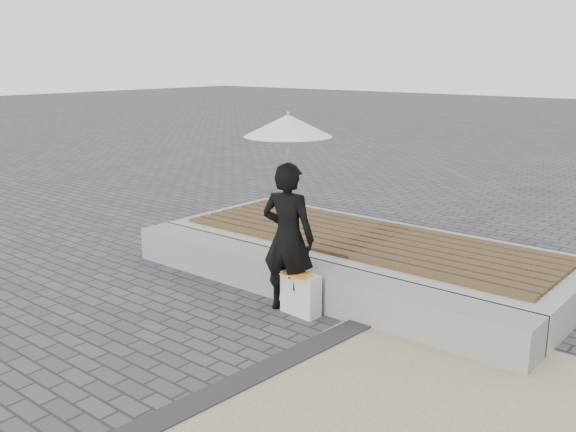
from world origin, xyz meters
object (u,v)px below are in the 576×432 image
at_px(parasol, 288,125).
at_px(canvas_tote, 301,294).
at_px(seating_ledge, 304,281).
at_px(woman, 288,238).
at_px(handbag, 297,253).

height_order(parasol, canvas_tote, parasol).
bearing_deg(parasol, canvas_tote, -3.17).
distance_m(parasol, canvas_tote, 1.69).
bearing_deg(seating_ledge, woman, -79.52).
xyz_separation_m(seating_ledge, parasol, (0.06, -0.34, 1.70)).
xyz_separation_m(seating_ledge, canvas_tote, (0.24, -0.35, 0.02)).
height_order(woman, canvas_tote, woman).
relative_size(woman, handbag, 5.11).
height_order(woman, handbag, woman).
xyz_separation_m(woman, handbag, (-0.14, 0.33, -0.27)).
xyz_separation_m(seating_ledge, woman, (0.06, -0.34, 0.57)).
relative_size(parasol, canvas_tote, 2.55).
xyz_separation_m(parasol, canvas_tote, (0.18, -0.01, -1.68)).
xyz_separation_m(parasol, handbag, (-0.14, 0.33, -1.40)).
bearing_deg(woman, handbag, -80.08).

